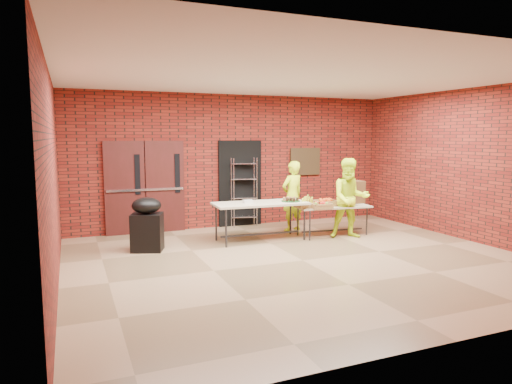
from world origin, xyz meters
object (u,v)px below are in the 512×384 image
wire_rack (244,192)px  volunteer_man (350,198)px  coffee_dispenser (354,192)px  table_left (260,206)px  covered_grill (147,224)px  volunteer_woman (292,196)px  table_right (333,208)px

wire_rack → volunteer_man: (1.67, -2.05, 0.02)m
coffee_dispenser → table_left: bearing=-179.5°
covered_grill → volunteer_woman: size_ratio=0.64×
table_right → table_left: bearing=-178.5°
wire_rack → coffee_dispenser: bearing=-22.2°
volunteer_woman → table_left: bearing=14.7°
covered_grill → wire_rack: bearing=51.3°
table_left → table_right: (1.68, -0.15, -0.13)m
table_left → volunteer_man: volunteer_man is taller
volunteer_man → covered_grill: bearing=-167.4°
wire_rack → volunteer_woman: wire_rack is taller
covered_grill → volunteer_woman: 3.53m
wire_rack → coffee_dispenser: (2.13, -1.54, 0.09)m
wire_rack → table_left: bearing=-84.7°
coffee_dispenser → covered_grill: size_ratio=0.49×
table_left → covered_grill: (-2.37, 0.00, -0.22)m
table_left → covered_grill: 2.38m
coffee_dispenser → table_right: bearing=-165.7°
table_right → coffee_dispenser: coffee_dispenser is taller
coffee_dispenser → covered_grill: (-4.72, -0.02, -0.41)m
wire_rack → table_right: 2.26m
coffee_dispenser → volunteer_woman: (-1.27, 0.64, -0.11)m
wire_rack → volunteer_woman: bearing=-32.4°
covered_grill → volunteer_woman: (3.46, 0.66, 0.30)m
table_right → covered_grill: bearing=-175.5°
coffee_dispenser → covered_grill: bearing=-179.8°
table_left → coffee_dispenser: coffee_dispenser is taller
volunteer_woman → volunteer_man: (0.81, -1.16, 0.05)m
wire_rack → table_right: bearing=-35.9°
volunteer_woman → wire_rack: bearing=-62.6°
volunteer_man → wire_rack: bearing=148.5°
covered_grill → volunteer_man: size_ratio=0.60×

